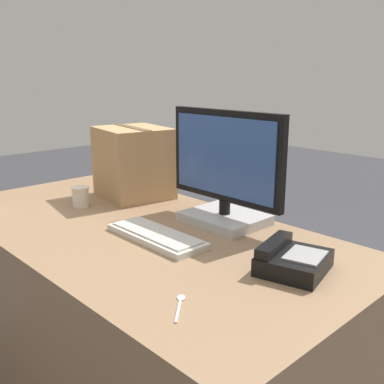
{
  "coord_description": "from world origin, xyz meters",
  "views": [
    {
      "loc": [
        1.33,
        -0.97,
        1.31
      ],
      "look_at": [
        0.18,
        0.13,
        0.89
      ],
      "focal_mm": 42.0,
      "sensor_mm": 36.0,
      "label": 1
    }
  ],
  "objects_px": {
    "keyboard": "(156,236)",
    "paper_cup_right": "(81,197)",
    "spoon": "(180,303)",
    "cardboard_box": "(133,162)",
    "desk_phone": "(292,260)",
    "monitor": "(225,177)"
  },
  "relations": [
    {
      "from": "keyboard",
      "to": "paper_cup_right",
      "type": "relative_size",
      "value": 4.58
    },
    {
      "from": "paper_cup_right",
      "to": "spoon",
      "type": "relative_size",
      "value": 0.78
    },
    {
      "from": "keyboard",
      "to": "cardboard_box",
      "type": "xyz_separation_m",
      "value": [
        -0.52,
        0.29,
        0.15
      ]
    },
    {
      "from": "spoon",
      "to": "cardboard_box",
      "type": "height_order",
      "value": "cardboard_box"
    },
    {
      "from": "keyboard",
      "to": "spoon",
      "type": "xyz_separation_m",
      "value": [
        0.4,
        -0.25,
        -0.01
      ]
    },
    {
      "from": "desk_phone",
      "to": "spoon",
      "type": "bearing_deg",
      "value": -116.57
    },
    {
      "from": "paper_cup_right",
      "to": "cardboard_box",
      "type": "distance_m",
      "value": 0.3
    },
    {
      "from": "desk_phone",
      "to": "paper_cup_right",
      "type": "distance_m",
      "value": 1.03
    },
    {
      "from": "desk_phone",
      "to": "paper_cup_right",
      "type": "height_order",
      "value": "paper_cup_right"
    },
    {
      "from": "monitor",
      "to": "spoon",
      "type": "height_order",
      "value": "monitor"
    },
    {
      "from": "monitor",
      "to": "spoon",
      "type": "bearing_deg",
      "value": -57.44
    },
    {
      "from": "monitor",
      "to": "keyboard",
      "type": "bearing_deg",
      "value": -98.53
    },
    {
      "from": "cardboard_box",
      "to": "monitor",
      "type": "bearing_deg",
      "value": 1.49
    },
    {
      "from": "spoon",
      "to": "cardboard_box",
      "type": "xyz_separation_m",
      "value": [
        -0.93,
        0.54,
        0.16
      ]
    },
    {
      "from": "desk_phone",
      "to": "spoon",
      "type": "height_order",
      "value": "desk_phone"
    },
    {
      "from": "keyboard",
      "to": "cardboard_box",
      "type": "height_order",
      "value": "cardboard_box"
    },
    {
      "from": "monitor",
      "to": "cardboard_box",
      "type": "bearing_deg",
      "value": -178.51
    },
    {
      "from": "paper_cup_right",
      "to": "spoon",
      "type": "bearing_deg",
      "value": -15.61
    },
    {
      "from": "paper_cup_right",
      "to": "cardboard_box",
      "type": "xyz_separation_m",
      "value": [
        0.02,
        0.28,
        0.12
      ]
    },
    {
      "from": "keyboard",
      "to": "spoon",
      "type": "distance_m",
      "value": 0.47
    },
    {
      "from": "desk_phone",
      "to": "spoon",
      "type": "distance_m",
      "value": 0.39
    },
    {
      "from": "keyboard",
      "to": "desk_phone",
      "type": "relative_size",
      "value": 1.66
    }
  ]
}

